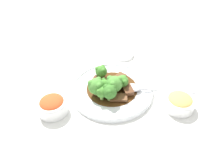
{
  "coord_description": "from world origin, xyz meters",
  "views": [
    {
      "loc": [
        0.03,
        0.55,
        0.52
      ],
      "look_at": [
        0.0,
        0.0,
        0.03
      ],
      "focal_mm": 35.0,
      "sensor_mm": 36.0,
      "label": 1
    }
  ],
  "objects_px": {
    "broccoli_floret_3": "(96,86)",
    "serving_spoon": "(140,88)",
    "broccoli_floret_1": "(104,84)",
    "sauce_dish": "(124,55)",
    "beef_strip_0": "(102,81)",
    "broccoli_floret_6": "(122,82)",
    "main_plate": "(112,89)",
    "beef_strip_3": "(119,97)",
    "side_bowl_appetizer": "(180,102)",
    "broccoli_floret_0": "(101,71)",
    "beef_strip_1": "(117,80)",
    "side_bowl_kimchi": "(52,105)",
    "beef_strip_2": "(128,90)",
    "broccoli_floret_5": "(114,84)",
    "broccoli_floret_4": "(102,92)",
    "broccoli_floret_2": "(110,92)"
  },
  "relations": [
    {
      "from": "side_bowl_kimchi",
      "to": "sauce_dish",
      "type": "distance_m",
      "value": 0.39
    },
    {
      "from": "main_plate",
      "to": "side_bowl_appetizer",
      "type": "distance_m",
      "value": 0.23
    },
    {
      "from": "beef_strip_2",
      "to": "serving_spoon",
      "type": "xyz_separation_m",
      "value": [
        -0.04,
        -0.01,
        -0.0
      ]
    },
    {
      "from": "main_plate",
      "to": "beef_strip_1",
      "type": "height_order",
      "value": "beef_strip_1"
    },
    {
      "from": "beef_strip_1",
      "to": "beef_strip_2",
      "type": "height_order",
      "value": "beef_strip_2"
    },
    {
      "from": "broccoli_floret_1",
      "to": "broccoli_floret_3",
      "type": "bearing_deg",
      "value": 28.35
    },
    {
      "from": "broccoli_floret_3",
      "to": "broccoli_floret_1",
      "type": "bearing_deg",
      "value": -151.65
    },
    {
      "from": "main_plate",
      "to": "side_bowl_kimchi",
      "type": "distance_m",
      "value": 0.21
    },
    {
      "from": "broccoli_floret_4",
      "to": "broccoli_floret_2",
      "type": "bearing_deg",
      "value": 172.11
    },
    {
      "from": "side_bowl_appetizer",
      "to": "broccoli_floret_4",
      "type": "bearing_deg",
      "value": -7.29
    },
    {
      "from": "beef_strip_2",
      "to": "broccoli_floret_1",
      "type": "bearing_deg",
      "value": -7.48
    },
    {
      "from": "broccoli_floret_1",
      "to": "side_bowl_kimchi",
      "type": "bearing_deg",
      "value": 22.37
    },
    {
      "from": "beef_strip_2",
      "to": "beef_strip_3",
      "type": "bearing_deg",
      "value": 42.35
    },
    {
      "from": "main_plate",
      "to": "beef_strip_0",
      "type": "distance_m",
      "value": 0.05
    },
    {
      "from": "broccoli_floret_2",
      "to": "serving_spoon",
      "type": "distance_m",
      "value": 0.12
    },
    {
      "from": "broccoli_floret_3",
      "to": "broccoli_floret_5",
      "type": "distance_m",
      "value": 0.06
    },
    {
      "from": "broccoli_floret_5",
      "to": "side_bowl_kimchi",
      "type": "height_order",
      "value": "broccoli_floret_5"
    },
    {
      "from": "beef_strip_2",
      "to": "beef_strip_3",
      "type": "relative_size",
      "value": 0.86
    },
    {
      "from": "beef_strip_1",
      "to": "side_bowl_kimchi",
      "type": "distance_m",
      "value": 0.24
    },
    {
      "from": "broccoli_floret_1",
      "to": "serving_spoon",
      "type": "relative_size",
      "value": 0.19
    },
    {
      "from": "broccoli_floret_0",
      "to": "beef_strip_0",
      "type": "bearing_deg",
      "value": 90.94
    },
    {
      "from": "beef_strip_3",
      "to": "side_bowl_kimchi",
      "type": "distance_m",
      "value": 0.21
    },
    {
      "from": "broccoli_floret_3",
      "to": "serving_spoon",
      "type": "height_order",
      "value": "broccoli_floret_3"
    },
    {
      "from": "beef_strip_0",
      "to": "broccoli_floret_6",
      "type": "height_order",
      "value": "broccoli_floret_6"
    },
    {
      "from": "beef_strip_0",
      "to": "broccoli_floret_2",
      "type": "xyz_separation_m",
      "value": [
        -0.02,
        0.08,
        0.03
      ]
    },
    {
      "from": "beef_strip_0",
      "to": "beef_strip_1",
      "type": "bearing_deg",
      "value": -175.05
    },
    {
      "from": "broccoli_floret_0",
      "to": "serving_spoon",
      "type": "distance_m",
      "value": 0.15
    },
    {
      "from": "beef_strip_2",
      "to": "broccoli_floret_6",
      "type": "xyz_separation_m",
      "value": [
        0.02,
        -0.02,
        0.02
      ]
    },
    {
      "from": "main_plate",
      "to": "broccoli_floret_0",
      "type": "height_order",
      "value": "broccoli_floret_0"
    },
    {
      "from": "broccoli_floret_4",
      "to": "serving_spoon",
      "type": "height_order",
      "value": "broccoli_floret_4"
    },
    {
      "from": "beef_strip_2",
      "to": "broccoli_floret_1",
      "type": "relative_size",
      "value": 1.14
    },
    {
      "from": "beef_strip_3",
      "to": "side_bowl_appetizer",
      "type": "xyz_separation_m",
      "value": [
        -0.19,
        0.03,
        0.0
      ]
    },
    {
      "from": "main_plate",
      "to": "sauce_dish",
      "type": "distance_m",
      "value": 0.22
    },
    {
      "from": "broccoli_floret_5",
      "to": "broccoli_floret_6",
      "type": "relative_size",
      "value": 1.35
    },
    {
      "from": "serving_spoon",
      "to": "beef_strip_3",
      "type": "bearing_deg",
      "value": 26.27
    },
    {
      "from": "broccoli_floret_4",
      "to": "broccoli_floret_5",
      "type": "xyz_separation_m",
      "value": [
        -0.04,
        -0.03,
        0.01
      ]
    },
    {
      "from": "broccoli_floret_2",
      "to": "side_bowl_kimchi",
      "type": "distance_m",
      "value": 0.18
    },
    {
      "from": "broccoli_floret_6",
      "to": "broccoli_floret_0",
      "type": "bearing_deg",
      "value": -41.18
    },
    {
      "from": "broccoli_floret_6",
      "to": "sauce_dish",
      "type": "distance_m",
      "value": 0.23
    },
    {
      "from": "broccoli_floret_3",
      "to": "beef_strip_0",
      "type": "bearing_deg",
      "value": -107.94
    },
    {
      "from": "beef_strip_0",
      "to": "broccoli_floret_3",
      "type": "xyz_separation_m",
      "value": [
        0.02,
        0.05,
        0.03
      ]
    },
    {
      "from": "broccoli_floret_2",
      "to": "side_bowl_kimchi",
      "type": "relative_size",
      "value": 0.6
    },
    {
      "from": "broccoli_floret_5",
      "to": "beef_strip_2",
      "type": "bearing_deg",
      "value": 179.28
    },
    {
      "from": "broccoli_floret_0",
      "to": "broccoli_floret_6",
      "type": "bearing_deg",
      "value": 138.82
    },
    {
      "from": "broccoli_floret_1",
      "to": "sauce_dish",
      "type": "height_order",
      "value": "broccoli_floret_1"
    },
    {
      "from": "broccoli_floret_1",
      "to": "broccoli_floret_4",
      "type": "bearing_deg",
      "value": 75.48
    },
    {
      "from": "beef_strip_0",
      "to": "broccoli_floret_5",
      "type": "distance_m",
      "value": 0.07
    },
    {
      "from": "side_bowl_appetizer",
      "to": "beef_strip_3",
      "type": "bearing_deg",
      "value": -9.19
    },
    {
      "from": "beef_strip_3",
      "to": "sauce_dish",
      "type": "height_order",
      "value": "beef_strip_3"
    },
    {
      "from": "beef_strip_0",
      "to": "beef_strip_1",
      "type": "height_order",
      "value": "same"
    }
  ]
}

